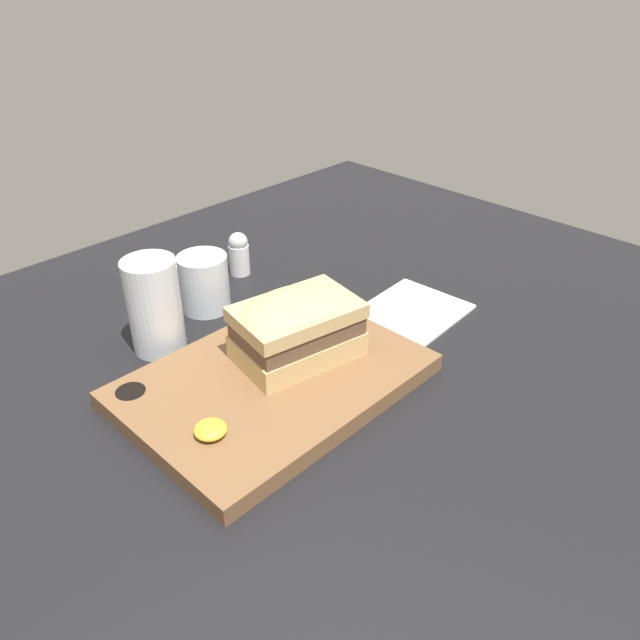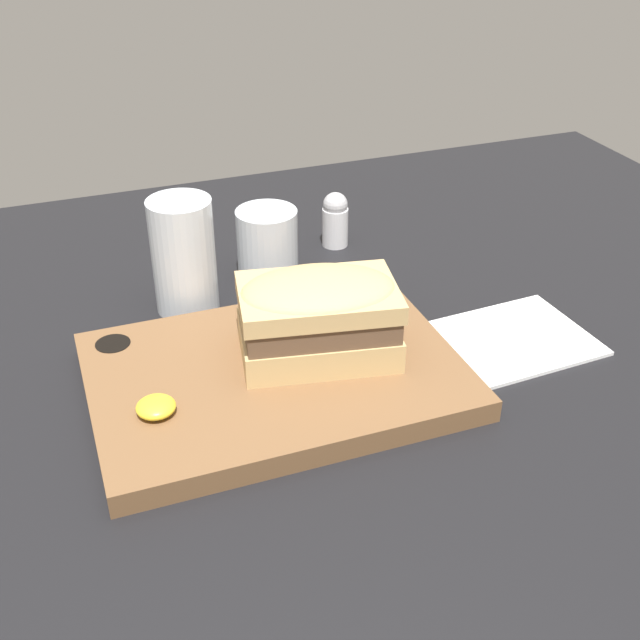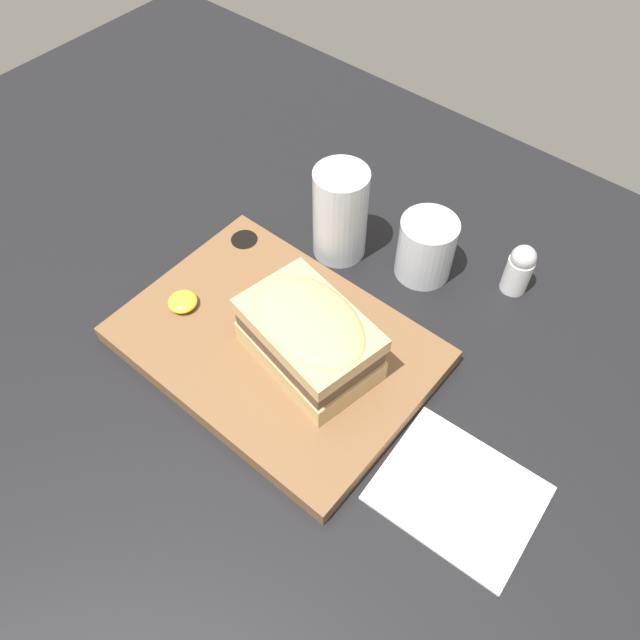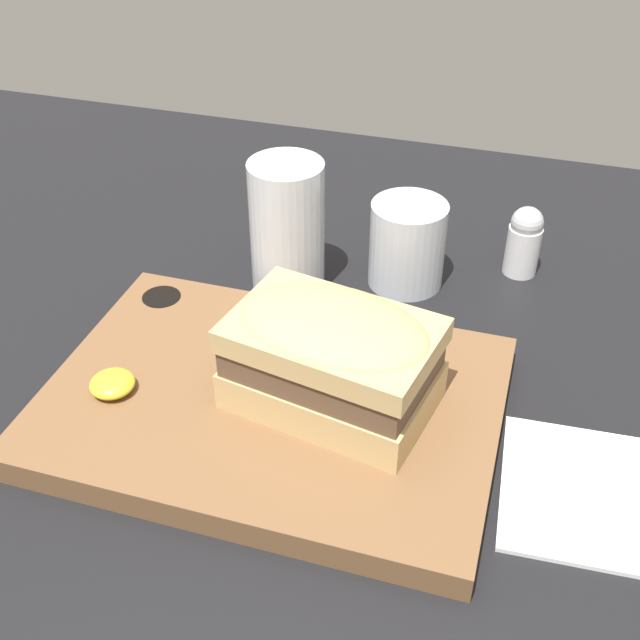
{
  "view_description": "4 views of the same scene",
  "coord_description": "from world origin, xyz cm",
  "px_view_note": "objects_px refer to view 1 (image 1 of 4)",
  "views": [
    {
      "loc": [
        -37.45,
        -45.82,
        49.01
      ],
      "look_at": [
        8.28,
        -1.18,
        9.25
      ],
      "focal_mm": 35.0,
      "sensor_mm": 36.0,
      "label": 1
    },
    {
      "loc": [
        -16.07,
        -59.77,
        47.71
      ],
      "look_at": [
        6.22,
        0.35,
        8.14
      ],
      "focal_mm": 45.0,
      "sensor_mm": 36.0,
      "label": 2
    },
    {
      "loc": [
        31.69,
        -28.22,
        62.48
      ],
      "look_at": [
        5.21,
        3.51,
        7.59
      ],
      "focal_mm": 35.0,
      "sensor_mm": 36.0,
      "label": 3
    },
    {
      "loc": [
        18.43,
        -42.8,
        45.65
      ],
      "look_at": [
        4.48,
        2.9,
        9.85
      ],
      "focal_mm": 45.0,
      "sensor_mm": 36.0,
      "label": 4
    }
  ],
  "objects_px": {
    "serving_board": "(271,380)",
    "water_glass": "(155,311)",
    "sandwich": "(297,325)",
    "napkin": "(411,312)",
    "salt_shaker": "(239,253)",
    "wine_glass": "(204,285)"
  },
  "relations": [
    {
      "from": "water_glass",
      "to": "wine_glass",
      "type": "relative_size",
      "value": 1.53
    },
    {
      "from": "salt_shaker",
      "to": "wine_glass",
      "type": "bearing_deg",
      "value": -154.6
    },
    {
      "from": "wine_glass",
      "to": "salt_shaker",
      "type": "height_order",
      "value": "wine_glass"
    },
    {
      "from": "water_glass",
      "to": "salt_shaker",
      "type": "bearing_deg",
      "value": 22.99
    },
    {
      "from": "napkin",
      "to": "salt_shaker",
      "type": "distance_m",
      "value": 0.29
    },
    {
      "from": "water_glass",
      "to": "salt_shaker",
      "type": "height_order",
      "value": "water_glass"
    },
    {
      "from": "water_glass",
      "to": "salt_shaker",
      "type": "distance_m",
      "value": 0.23
    },
    {
      "from": "sandwich",
      "to": "napkin",
      "type": "xyz_separation_m",
      "value": [
        0.21,
        -0.02,
        -0.07
      ]
    },
    {
      "from": "serving_board",
      "to": "wine_glass",
      "type": "distance_m",
      "value": 0.22
    },
    {
      "from": "wine_glass",
      "to": "napkin",
      "type": "relative_size",
      "value": 0.52
    },
    {
      "from": "serving_board",
      "to": "water_glass",
      "type": "bearing_deg",
      "value": 104.89
    },
    {
      "from": "wine_glass",
      "to": "napkin",
      "type": "distance_m",
      "value": 0.3
    },
    {
      "from": "serving_board",
      "to": "napkin",
      "type": "relative_size",
      "value": 2.14
    },
    {
      "from": "sandwich",
      "to": "salt_shaker",
      "type": "distance_m",
      "value": 0.28
    },
    {
      "from": "water_glass",
      "to": "napkin",
      "type": "relative_size",
      "value": 0.79
    },
    {
      "from": "sandwich",
      "to": "salt_shaker",
      "type": "xyz_separation_m",
      "value": [
        0.12,
        0.26,
        -0.03
      ]
    },
    {
      "from": "wine_glass",
      "to": "salt_shaker",
      "type": "bearing_deg",
      "value": 25.4
    },
    {
      "from": "water_glass",
      "to": "wine_glass",
      "type": "distance_m",
      "value": 0.11
    },
    {
      "from": "napkin",
      "to": "salt_shaker",
      "type": "relative_size",
      "value": 2.28
    },
    {
      "from": "water_glass",
      "to": "wine_glass",
      "type": "height_order",
      "value": "water_glass"
    },
    {
      "from": "serving_board",
      "to": "salt_shaker",
      "type": "distance_m",
      "value": 0.31
    },
    {
      "from": "wine_glass",
      "to": "napkin",
      "type": "height_order",
      "value": "wine_glass"
    }
  ]
}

